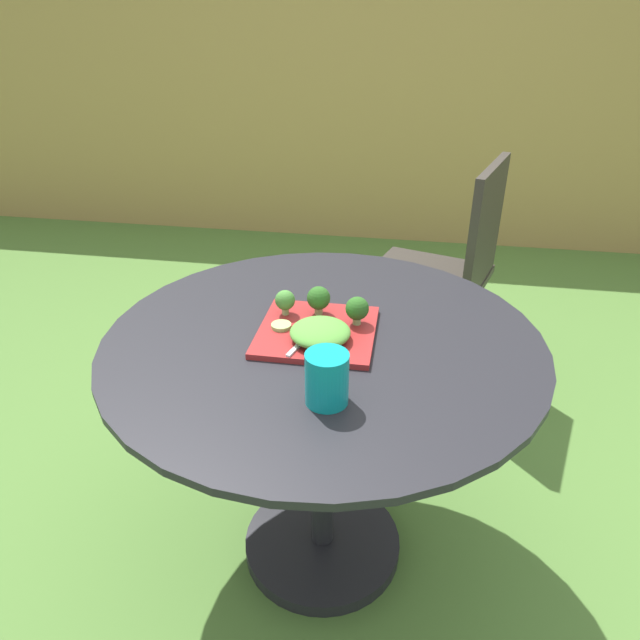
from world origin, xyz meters
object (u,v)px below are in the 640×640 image
(salad_plate, at_px, (317,332))
(drinking_glass, at_px, (327,381))
(fork, at_px, (307,336))
(patio_chair, at_px, (451,261))

(salad_plate, bearing_deg, drinking_glass, -76.04)
(fork, bearing_deg, salad_plate, 69.83)
(salad_plate, bearing_deg, fork, -110.17)
(patio_chair, xyz_separation_m, fork, (-0.37, -0.97, 0.20))
(salad_plate, xyz_separation_m, drinking_glass, (0.06, -0.25, 0.04))
(fork, bearing_deg, drinking_glass, -69.83)
(salad_plate, relative_size, fork, 1.74)
(patio_chair, height_order, salad_plate, patio_chair)
(fork, bearing_deg, patio_chair, 69.30)
(drinking_glass, bearing_deg, salad_plate, 103.96)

